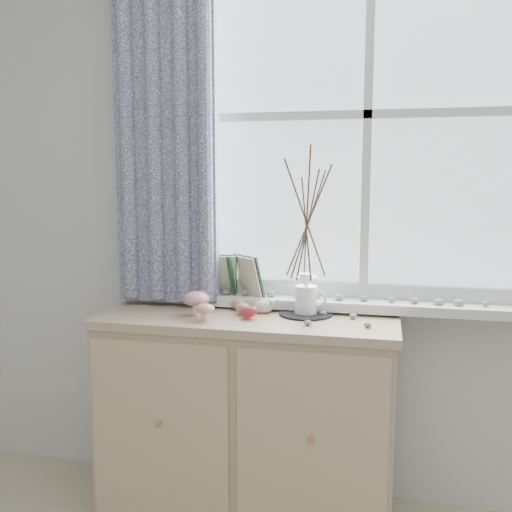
# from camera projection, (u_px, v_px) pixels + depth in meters

# --- Properties ---
(sideboard) EXTENTS (1.20, 0.45, 0.85)m
(sideboard) POSITION_uv_depth(u_px,v_px,m) (247.00, 417.00, 2.34)
(sideboard) COLOR tan
(sideboard) RESTS_ON ground
(botanical_book) EXTENTS (0.35, 0.21, 0.23)m
(botanical_book) POSITION_uv_depth(u_px,v_px,m) (231.00, 281.00, 2.40)
(botanical_book) COLOR #1B3922
(botanical_book) RESTS_ON sideboard
(toadstool_cluster) EXTENTS (0.15, 0.16, 0.10)m
(toadstool_cluster) POSITION_uv_depth(u_px,v_px,m) (199.00, 302.00, 2.25)
(toadstool_cluster) COLOR white
(toadstool_cluster) RESTS_ON sideboard
(wooden_eggs) EXTENTS (0.14, 0.17, 0.07)m
(wooden_eggs) POSITION_uv_depth(u_px,v_px,m) (243.00, 308.00, 2.30)
(wooden_eggs) COLOR tan
(wooden_eggs) RESTS_ON sideboard
(songbird_figurine) EXTENTS (0.12, 0.07, 0.06)m
(songbird_figurine) POSITION_uv_depth(u_px,v_px,m) (263.00, 306.00, 2.32)
(songbird_figurine) COLOR silver
(songbird_figurine) RESTS_ON sideboard
(crocheted_doily) EXTENTS (0.22, 0.22, 0.01)m
(crocheted_doily) POSITION_uv_depth(u_px,v_px,m) (306.00, 314.00, 2.30)
(crocheted_doily) COLOR black
(crocheted_doily) RESTS_ON sideboard
(twig_pitcher) EXTENTS (0.26, 0.26, 0.68)m
(twig_pitcher) POSITION_uv_depth(u_px,v_px,m) (307.00, 218.00, 2.24)
(twig_pitcher) COLOR white
(twig_pitcher) RESTS_ON crocheted_doily
(sideboard_pebbles) EXTENTS (0.33, 0.23, 0.02)m
(sideboard_pebbles) POSITION_uv_depth(u_px,v_px,m) (329.00, 317.00, 2.21)
(sideboard_pebbles) COLOR gray
(sideboard_pebbles) RESTS_ON sideboard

